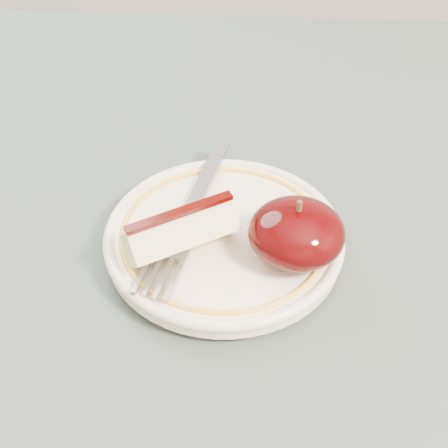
# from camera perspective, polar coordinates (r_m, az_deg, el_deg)

# --- Properties ---
(table) EXTENTS (0.90, 0.90, 0.75)m
(table) POSITION_cam_1_polar(r_m,az_deg,el_deg) (0.54, 4.06, -11.50)
(table) COLOR brown
(table) RESTS_ON ground
(plate) EXTENTS (0.18, 0.18, 0.02)m
(plate) POSITION_cam_1_polar(r_m,az_deg,el_deg) (0.48, 0.00, -1.22)
(plate) COLOR #F1E8CA
(plate) RESTS_ON table
(apple_half) EXTENTS (0.07, 0.07, 0.05)m
(apple_half) POSITION_cam_1_polar(r_m,az_deg,el_deg) (0.45, 6.64, -0.81)
(apple_half) COLOR black
(apple_half) RESTS_ON plate
(apple_wedge) EXTENTS (0.09, 0.07, 0.04)m
(apple_wedge) POSITION_cam_1_polar(r_m,az_deg,el_deg) (0.45, -3.95, -0.71)
(apple_wedge) COLOR beige
(apple_wedge) RESTS_ON plate
(fork) EXTENTS (0.06, 0.19, 0.00)m
(fork) POSITION_cam_1_polar(r_m,az_deg,el_deg) (0.49, -3.24, 0.86)
(fork) COLOR #93959B
(fork) RESTS_ON plate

